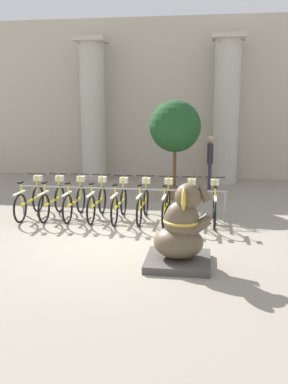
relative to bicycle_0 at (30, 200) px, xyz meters
name	(u,v)px	position (x,y,z in m)	size (l,w,h in m)	color
ground_plane	(114,243)	(2.54, -1.80, -0.42)	(60.00, 60.00, 0.00)	gray
building_facade	(161,99)	(2.54, 6.80, 2.58)	(20.00, 0.20, 6.00)	#BCB29E
column_left	(93,109)	(0.10, 5.80, 2.20)	(1.12, 1.12, 5.16)	#BCB7A8
column_right	(226,110)	(4.98, 5.80, 2.20)	(1.12, 1.12, 5.16)	#BCB7A8
bike_rack	(121,194)	(2.28, 0.15, 0.21)	(5.16, 0.05, 0.77)	gray
bicycle_0	(30,200)	(0.00, 0.00, 0.00)	(0.48, 1.81, 1.04)	black
bicycle_1	(53,201)	(0.57, 0.06, 0.00)	(0.48, 1.81, 1.04)	black
bicycle_2	(75,201)	(1.14, 0.07, 0.00)	(0.48, 1.81, 1.04)	black
bicycle_3	(97,202)	(1.71, 0.08, 0.00)	(0.48, 1.81, 1.04)	black
bicycle_4	(119,203)	(2.28, 0.02, 0.00)	(0.48, 1.81, 1.04)	black
bicycle_5	(143,204)	(2.85, 0.06, 0.00)	(0.48, 1.81, 1.04)	black
bicycle_6	(166,205)	(3.42, 0.05, 0.00)	(0.48, 1.81, 1.04)	black
bicycle_7	(190,205)	(3.99, 0.07, 0.00)	(0.48, 1.81, 1.04)	black
bicycle_8	(214,206)	(4.56, 0.07, 0.00)	(0.48, 1.81, 1.04)	black
elephant_statue	(181,233)	(3.95, -2.78, 0.16)	(1.12, 1.12, 1.71)	#4C4742
person_pedestrian	(210,157)	(4.45, 4.26, 0.66)	(0.24, 0.47, 1.79)	#383342
potted_tree	(175,129)	(3.40, 2.71, 1.67)	(1.51, 1.51, 2.91)	brown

